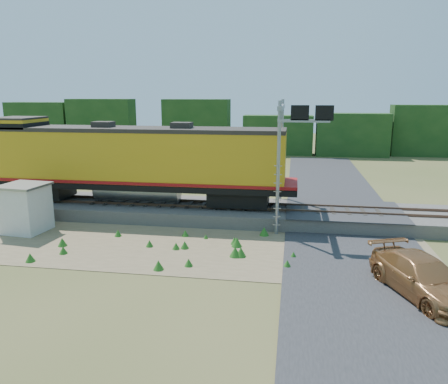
% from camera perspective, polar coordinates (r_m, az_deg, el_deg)
% --- Properties ---
extents(ground, '(140.00, 140.00, 0.00)m').
position_cam_1_polar(ground, '(22.42, -1.25, -7.67)').
color(ground, '#475123').
rests_on(ground, ground).
extents(ballast, '(70.00, 5.00, 0.80)m').
position_cam_1_polar(ballast, '(27.94, 0.95, -2.67)').
color(ballast, slate).
rests_on(ballast, ground).
extents(rails, '(70.00, 1.54, 0.16)m').
position_cam_1_polar(rails, '(27.82, 0.95, -1.71)').
color(rails, brown).
rests_on(rails, ballast).
extents(dirt_shoulder, '(26.00, 8.00, 0.03)m').
position_cam_1_polar(dirt_shoulder, '(23.29, -5.91, -6.90)').
color(dirt_shoulder, '#8C7754').
rests_on(dirt_shoulder, ground).
extents(road, '(7.00, 66.00, 0.86)m').
position_cam_1_polar(road, '(22.99, 16.69, -7.47)').
color(road, '#38383A').
rests_on(road, ground).
extents(tree_line_north, '(130.00, 3.00, 6.50)m').
position_cam_1_polar(tree_line_north, '(58.99, 5.40, 8.04)').
color(tree_line_north, '#163914').
rests_on(tree_line_north, ground).
extents(weed_clumps, '(15.00, 6.20, 0.56)m').
position_cam_1_polar(weed_clumps, '(23.36, -9.75, -7.01)').
color(weed_clumps, '#29691E').
rests_on(weed_clumps, ground).
extents(locomotive, '(20.72, 3.16, 5.35)m').
position_cam_1_polar(locomotive, '(28.91, -12.02, 4.06)').
color(locomotive, black).
rests_on(locomotive, rails).
extents(shed, '(2.58, 2.58, 2.79)m').
position_cam_1_polar(shed, '(27.50, -24.51, -1.90)').
color(shed, silver).
rests_on(shed, ground).
extents(signal_gantry, '(2.96, 6.20, 7.46)m').
position_cam_1_polar(signal_gantry, '(26.09, 8.23, 7.66)').
color(signal_gantry, gray).
rests_on(signal_gantry, ground).
extents(car, '(3.96, 5.73, 1.54)m').
position_cam_1_polar(car, '(19.13, 24.56, -10.08)').
color(car, '#AB713F').
rests_on(car, ground).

